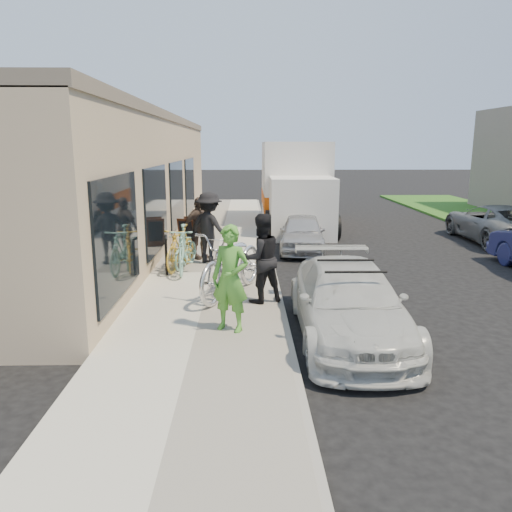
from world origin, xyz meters
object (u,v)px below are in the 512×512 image
object	(u,v)px
moving_truck	(295,189)
woman_rider	(230,278)
tandem_bike	(233,262)
bystander_a	(209,228)
cruiser_bike_a	(183,249)
cruiser_bike_b	(186,250)
cruiser_bike_c	(181,247)
sandwich_board	(188,232)
sedan_white	(348,303)
man_standing	(261,258)
bike_rack	(166,251)
far_car_gray	(495,223)
sedan_silver	(302,233)
bystander_b	(199,228)

from	to	relation	value
moving_truck	woman_rider	world-z (taller)	moving_truck
tandem_bike	bystander_a	xyz separation A→B (m)	(-0.70, 2.96, 0.25)
cruiser_bike_a	cruiser_bike_b	xyz separation A→B (m)	(0.01, 0.59, -0.14)
moving_truck	cruiser_bike_c	xyz separation A→B (m)	(-3.67, -7.93, -0.79)
sandwich_board	cruiser_bike_b	size ratio (longest dim) A/B	0.54
sedan_white	cruiser_bike_a	size ratio (longest dim) A/B	2.27
sandwich_board	tandem_bike	xyz separation A→B (m)	(1.51, -5.24, 0.24)
man_standing	bystander_a	world-z (taller)	bystander_a
sandwich_board	bystander_a	xyz separation A→B (m)	(0.81, -2.28, 0.49)
bike_rack	woman_rider	xyz separation A→B (m)	(1.70, -4.01, 0.36)
far_car_gray	tandem_bike	world-z (taller)	tandem_bike
woman_rider	cruiser_bike_c	size ratio (longest dim) A/B	0.98
sedan_silver	cruiser_bike_a	bearing A→B (deg)	-130.88
bike_rack	bystander_b	world-z (taller)	bystander_b
sandwich_board	man_standing	distance (m)	6.10
moving_truck	cruiser_bike_a	size ratio (longest dim) A/B	3.60
sedan_silver	far_car_gray	xyz separation A→B (m)	(6.76, 1.44, 0.07)
sedan_silver	woman_rider	xyz separation A→B (m)	(-2.01, -7.17, 0.48)
sedan_white	far_car_gray	world-z (taller)	sedan_white
cruiser_bike_a	bystander_a	xyz separation A→B (m)	(0.59, 0.97, 0.37)
sedan_silver	bike_rack	bearing A→B (deg)	-133.85
sedan_silver	woman_rider	distance (m)	7.47
woman_rider	cruiser_bike_c	xyz separation A→B (m)	(-1.39, 4.34, -0.35)
sedan_white	cruiser_bike_a	bearing A→B (deg)	130.00
moving_truck	bystander_a	world-z (taller)	moving_truck
moving_truck	sandwich_board	bearing A→B (deg)	-126.79
cruiser_bike_b	sandwich_board	bearing A→B (deg)	106.29
moving_truck	cruiser_bike_a	xyz separation A→B (m)	(-3.57, -8.22, -0.77)
sedan_white	bystander_b	bearing A→B (deg)	119.50
far_car_gray	cruiser_bike_a	bearing A→B (deg)	25.23
far_car_gray	cruiser_bike_c	distance (m)	11.02
moving_truck	cruiser_bike_c	distance (m)	8.77
sedan_white	moving_truck	xyz separation A→B (m)	(0.29, 12.28, 0.87)
sedan_white	cruiser_bike_b	size ratio (longest dim) A/B	2.64
sandwich_board	cruiser_bike_a	xyz separation A→B (m)	(0.22, -3.25, 0.12)
moving_truck	far_car_gray	size ratio (longest dim) A/B	1.50
moving_truck	tandem_bike	size ratio (longest dim) A/B	2.59
cruiser_bike_b	bystander_a	world-z (taller)	bystander_a
tandem_bike	far_car_gray	bearing A→B (deg)	61.61
sandwich_board	tandem_bike	bearing A→B (deg)	-55.24
far_car_gray	man_standing	distance (m)	10.83
bike_rack	man_standing	distance (m)	3.34
man_standing	cruiser_bike_a	xyz separation A→B (m)	(-1.85, 2.47, -0.32)
bystander_a	moving_truck	bearing A→B (deg)	-77.96
man_standing	cruiser_bike_b	xyz separation A→B (m)	(-1.85, 3.06, -0.46)
cruiser_bike_b	woman_rider	bearing A→B (deg)	-63.08
sedan_silver	cruiser_bike_c	bearing A→B (deg)	-134.45
sandwich_board	cruiser_bike_b	xyz separation A→B (m)	(0.23, -2.66, -0.02)
woman_rider	far_car_gray	bearing A→B (deg)	68.24
woman_rider	bystander_b	size ratio (longest dim) A/B	1.06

